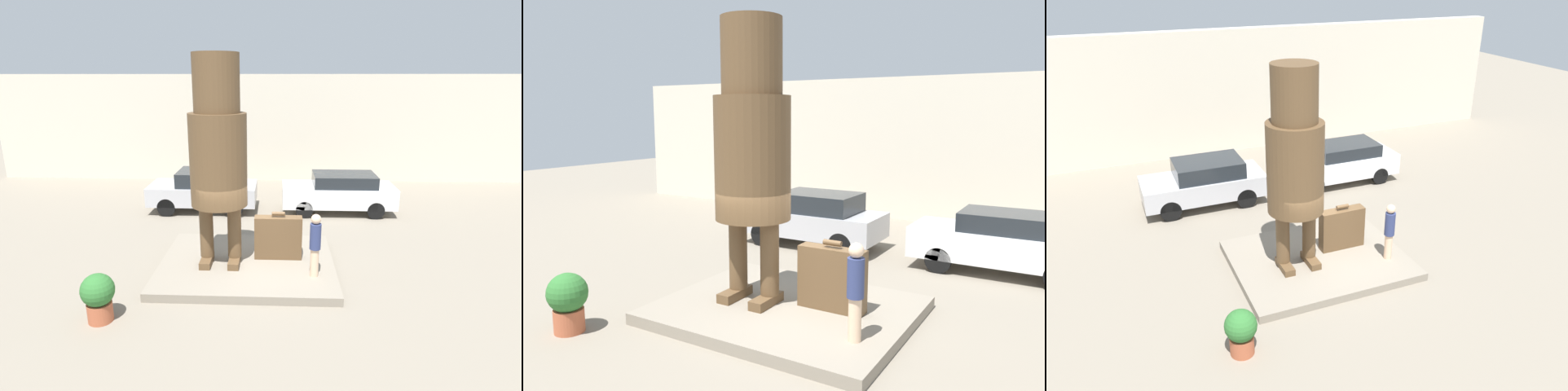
# 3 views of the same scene
# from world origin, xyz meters

# --- Properties ---
(ground_plane) EXTENTS (60.00, 60.00, 0.00)m
(ground_plane) POSITION_xyz_m (0.00, 0.00, 0.00)
(ground_plane) COLOR gray
(pedestal) EXTENTS (4.89, 3.98, 0.23)m
(pedestal) POSITION_xyz_m (0.00, 0.00, 0.12)
(pedestal) COLOR gray
(pedestal) RESTS_ON ground_plane
(building_backdrop) EXTENTS (28.00, 0.60, 5.43)m
(building_backdrop) POSITION_xyz_m (0.00, 10.75, 2.72)
(building_backdrop) COLOR beige
(building_backdrop) RESTS_ON ground_plane
(statue_figure) EXTENTS (1.52, 1.52, 5.63)m
(statue_figure) POSITION_xyz_m (-0.73, -0.11, 3.52)
(statue_figure) COLOR brown
(statue_figure) RESTS_ON pedestal
(giant_suitcase) EXTENTS (1.35, 0.36, 1.40)m
(giant_suitcase) POSITION_xyz_m (0.87, 0.26, 0.86)
(giant_suitcase) COLOR brown
(giant_suitcase) RESTS_ON pedestal
(tourist) EXTENTS (0.29, 0.29, 1.71)m
(tourist) POSITION_xyz_m (1.83, -0.84, 1.17)
(tourist) COLOR beige
(tourist) RESTS_ON pedestal
(parked_car_silver) EXTENTS (4.30, 1.86, 1.67)m
(parked_car_silver) POSITION_xyz_m (-2.12, 5.25, 0.89)
(parked_car_silver) COLOR #B7B7BC
(parked_car_silver) RESTS_ON ground_plane
(parked_car_white) EXTENTS (4.43, 1.74, 1.59)m
(parked_car_white) POSITION_xyz_m (3.31, 5.21, 0.85)
(parked_car_white) COLOR silver
(parked_car_white) RESTS_ON ground_plane
(planter_pot) EXTENTS (0.74, 0.74, 1.13)m
(planter_pot) POSITION_xyz_m (-3.09, -2.76, 0.63)
(planter_pot) COLOR #AD5638
(planter_pot) RESTS_ON ground_plane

